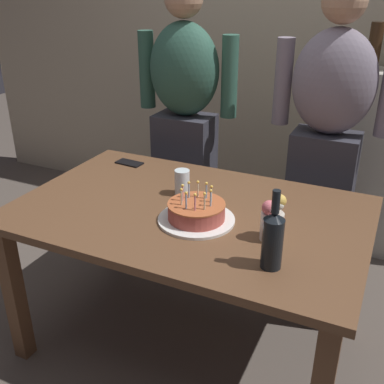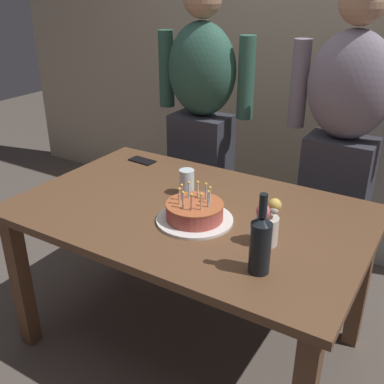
# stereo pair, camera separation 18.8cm
# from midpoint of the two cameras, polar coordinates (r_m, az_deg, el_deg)

# --- Properties ---
(ground_plane) EXTENTS (10.00, 10.00, 0.00)m
(ground_plane) POSITION_cam_midpoint_polar(r_m,az_deg,el_deg) (2.39, 2.18, -18.11)
(ground_plane) COLOR #564C44
(back_wall) EXTENTS (5.20, 0.10, 2.60)m
(back_wall) POSITION_cam_midpoint_polar(r_m,az_deg,el_deg) (3.21, 17.02, 18.01)
(back_wall) COLOR tan
(back_wall) RESTS_ON ground_plane
(dining_table) EXTENTS (1.50, 0.96, 0.74)m
(dining_table) POSITION_cam_midpoint_polar(r_m,az_deg,el_deg) (2.01, 2.48, -4.63)
(dining_table) COLOR brown
(dining_table) RESTS_ON ground_plane
(birthday_cake) EXTENTS (0.32, 0.32, 0.15)m
(birthday_cake) POSITION_cam_midpoint_polar(r_m,az_deg,el_deg) (1.85, 3.24, -2.70)
(birthday_cake) COLOR white
(birthday_cake) RESTS_ON dining_table
(water_glass_near) EXTENTS (0.07, 0.07, 0.12)m
(water_glass_near) POSITION_cam_midpoint_polar(r_m,az_deg,el_deg) (2.07, 1.94, 1.19)
(water_glass_near) COLOR silver
(water_glass_near) RESTS_ON dining_table
(wine_bottle) EXTENTS (0.07, 0.07, 0.29)m
(wine_bottle) POSITION_cam_midpoint_polar(r_m,az_deg,el_deg) (1.54, 12.07, -6.31)
(wine_bottle) COLOR black
(wine_bottle) RESTS_ON dining_table
(cell_phone) EXTENTS (0.15, 0.08, 0.01)m
(cell_phone) POSITION_cam_midpoint_polar(r_m,az_deg,el_deg) (2.48, -4.11, 3.89)
(cell_phone) COLOR black
(cell_phone) RESTS_ON dining_table
(flower_vase) EXTENTS (0.09, 0.09, 0.18)m
(flower_vase) POSITION_cam_midpoint_polar(r_m,az_deg,el_deg) (1.71, 12.51, -4.05)
(flower_vase) COLOR silver
(flower_vase) RESTS_ON dining_table
(person_man_bearded) EXTENTS (0.61, 0.27, 1.66)m
(person_man_bearded) POSITION_cam_midpoint_polar(r_m,az_deg,el_deg) (2.70, 3.19, 8.61)
(person_man_bearded) COLOR #33333D
(person_man_bearded) RESTS_ON ground_plane
(person_woman_cardigan) EXTENTS (0.61, 0.27, 1.66)m
(person_woman_cardigan) POSITION_cam_midpoint_polar(r_m,az_deg,el_deg) (2.45, 20.32, 5.27)
(person_woman_cardigan) COLOR #33333D
(person_woman_cardigan) RESTS_ON ground_plane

